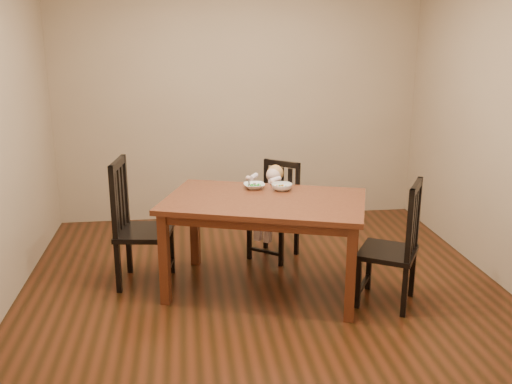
{
  "coord_description": "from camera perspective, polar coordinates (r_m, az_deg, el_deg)",
  "views": [
    {
      "loc": [
        -0.61,
        -4.25,
        2.09
      ],
      "look_at": [
        -0.03,
        0.25,
        0.78
      ],
      "focal_mm": 40.0,
      "sensor_mm": 36.0,
      "label": 1
    }
  ],
  "objects": [
    {
      "name": "dining_table",
      "position": [
        4.56,
        0.85,
        -1.78
      ],
      "size": [
        1.79,
        1.39,
        0.79
      ],
      "rotation": [
        0.0,
        0.0,
        -0.32
      ],
      "color": "#4A1F11",
      "rests_on": "room"
    },
    {
      "name": "bowl_peas",
      "position": [
        4.82,
        -0.18,
        0.61
      ],
      "size": [
        0.18,
        0.18,
        0.04
      ],
      "primitive_type": "imported",
      "rotation": [
        0.0,
        0.0,
        0.04
      ],
      "color": "silver",
      "rests_on": "dining_table"
    },
    {
      "name": "chair_child",
      "position": [
        5.35,
        1.98,
        -2.01
      ],
      "size": [
        0.53,
        0.53,
        0.9
      ],
      "rotation": [
        0.0,
        0.0,
        2.49
      ],
      "color": "black",
      "rests_on": "room"
    },
    {
      "name": "chair_right",
      "position": [
        4.52,
        13.7,
        -5.31
      ],
      "size": [
        0.57,
        0.58,
        1.0
      ],
      "rotation": [
        0.0,
        0.0,
        1.03
      ],
      "color": "black",
      "rests_on": "room"
    },
    {
      "name": "chair_left",
      "position": [
        4.85,
        -11.76,
        -3.28
      ],
      "size": [
        0.5,
        0.52,
        1.07
      ],
      "rotation": [
        0.0,
        0.0,
        -1.71
      ],
      "color": "black",
      "rests_on": "room"
    },
    {
      "name": "fork",
      "position": [
        4.8,
        -0.69,
        0.83
      ],
      "size": [
        0.02,
        0.11,
        0.04
      ],
      "rotation": [
        0.0,
        0.0,
        -0.05
      ],
      "color": "silver",
      "rests_on": "bowl_peas"
    },
    {
      "name": "bowl_veg",
      "position": [
        4.77,
        2.6,
        0.51
      ],
      "size": [
        0.22,
        0.22,
        0.05
      ],
      "primitive_type": "imported",
      "rotation": [
        0.0,
        0.0,
        0.28
      ],
      "color": "silver",
      "rests_on": "dining_table"
    },
    {
      "name": "toddler",
      "position": [
        5.28,
        1.76,
        -0.96
      ],
      "size": [
        0.41,
        0.43,
        0.46
      ],
      "primitive_type": null,
      "rotation": [
        0.0,
        0.0,
        2.49
      ],
      "color": "white",
      "rests_on": "chair_child"
    },
    {
      "name": "room",
      "position": [
        4.36,
        0.88,
        6.28
      ],
      "size": [
        4.01,
        4.01,
        2.71
      ],
      "color": "#451E0E",
      "rests_on": "ground"
    }
  ]
}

